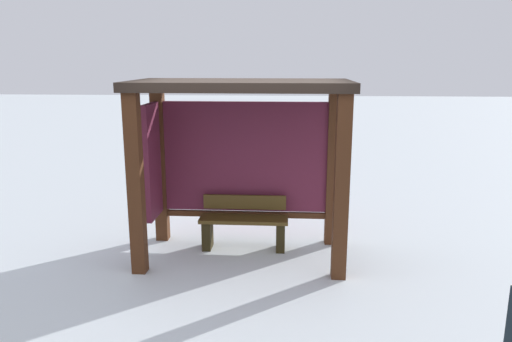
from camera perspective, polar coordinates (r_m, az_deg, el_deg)
ground_plane at (r=6.61m, az=-1.64°, el=-10.02°), size 60.00×60.00×0.00m
bus_shelter at (r=6.34m, az=-2.39°, el=4.36°), size 2.74×1.42×2.34m
bench_left_inside at (r=6.76m, az=-1.43°, el=-6.30°), size 1.22×0.35×0.74m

